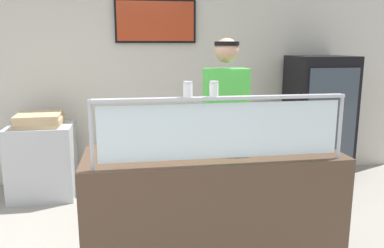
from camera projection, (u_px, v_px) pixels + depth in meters
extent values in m
plane|color=gray|center=(196.00, 231.00, 3.58)|extent=(12.00, 12.00, 0.00)
cube|color=beige|center=(174.00, 73.00, 4.87)|extent=(6.22, 0.08, 2.70)
cube|color=black|center=(156.00, 21.00, 4.65)|extent=(0.98, 0.04, 0.52)
cube|color=#B23819|center=(156.00, 21.00, 4.62)|extent=(0.93, 0.01, 0.47)
cube|color=#4C3828|center=(212.00, 214.00, 2.84)|extent=(1.82, 0.67, 0.95)
cylinder|color=#B2B5BC|center=(91.00, 136.00, 2.31)|extent=(0.02, 0.02, 0.44)
cylinder|color=#B2B5BC|center=(340.00, 126.00, 2.57)|extent=(0.02, 0.02, 0.44)
cube|color=silver|center=(222.00, 131.00, 2.44)|extent=(1.56, 0.01, 0.36)
cube|color=#B2B5BC|center=(223.00, 98.00, 2.39)|extent=(1.62, 0.06, 0.02)
cylinder|color=#9EA0A8|center=(232.00, 150.00, 2.79)|extent=(0.41, 0.41, 0.01)
cylinder|color=tan|center=(232.00, 148.00, 2.79)|extent=(0.38, 0.38, 0.02)
cylinder|color=gold|center=(232.00, 146.00, 2.79)|extent=(0.33, 0.33, 0.01)
cube|color=#ADAFB7|center=(239.00, 146.00, 2.78)|extent=(0.15, 0.29, 0.01)
cylinder|color=white|center=(188.00, 91.00, 2.35)|extent=(0.06, 0.06, 0.08)
cylinder|color=white|center=(188.00, 93.00, 2.35)|extent=(0.05, 0.05, 0.05)
cylinder|color=silver|center=(188.00, 83.00, 2.34)|extent=(0.05, 0.05, 0.02)
cylinder|color=white|center=(214.00, 90.00, 2.37)|extent=(0.06, 0.06, 0.08)
cylinder|color=red|center=(214.00, 92.00, 2.38)|extent=(0.05, 0.05, 0.05)
cylinder|color=silver|center=(214.00, 82.00, 2.36)|extent=(0.05, 0.05, 0.02)
cylinder|color=#23232D|center=(213.00, 181.00, 3.54)|extent=(0.13, 0.13, 0.95)
cylinder|color=#23232D|center=(236.00, 179.00, 3.58)|extent=(0.13, 0.13, 0.95)
cube|color=#4CD14C|center=(226.00, 100.00, 3.41)|extent=(0.38, 0.21, 0.55)
sphere|color=tan|center=(227.00, 50.00, 3.32)|extent=(0.21, 0.21, 0.21)
cylinder|color=black|center=(227.00, 44.00, 3.31)|extent=(0.21, 0.21, 0.04)
cylinder|color=tan|center=(253.00, 114.00, 3.24)|extent=(0.08, 0.34, 0.08)
cube|color=black|center=(318.00, 119.00, 4.84)|extent=(0.72, 0.65, 1.57)
cube|color=#38424C|center=(332.00, 122.00, 4.52)|extent=(0.62, 0.02, 1.26)
cylinder|color=blue|center=(313.00, 117.00, 4.58)|extent=(0.06, 0.06, 0.20)
cylinder|color=red|center=(327.00, 116.00, 4.61)|extent=(0.06, 0.06, 0.20)
cylinder|color=green|center=(341.00, 116.00, 4.64)|extent=(0.06, 0.06, 0.20)
cube|color=#B7BABF|center=(43.00, 161.00, 4.34)|extent=(0.70, 0.55, 0.83)
cube|color=tan|center=(40.00, 124.00, 4.25)|extent=(0.48, 0.48, 0.04)
cube|color=tan|center=(40.00, 120.00, 4.24)|extent=(0.47, 0.47, 0.04)
cube|color=tan|center=(39.00, 116.00, 4.23)|extent=(0.49, 0.49, 0.04)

